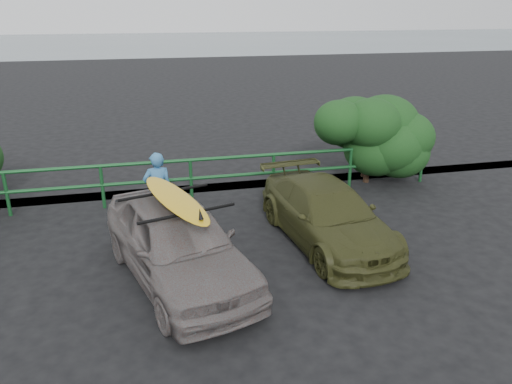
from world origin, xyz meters
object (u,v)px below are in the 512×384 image
man (158,190)px  surfboard (175,199)px  olive_vehicle (327,214)px  sedan (178,242)px  guardrail (148,183)px

man → surfboard: 2.39m
olive_vehicle → surfboard: bearing=-171.0°
sedan → olive_vehicle: size_ratio=1.03×
guardrail → olive_vehicle: 4.33m
sedan → olive_vehicle: 3.03m
guardrail → sedan: bearing=-83.7°
guardrail → man: man is taller
sedan → surfboard: bearing=-106.2°
sedan → guardrail: bearing=80.1°
guardrail → sedan: 3.61m
sedan → surfboard: (0.00, -0.00, 0.78)m
guardrail → sedan: size_ratio=3.48×
sedan → surfboard: surfboard is taller
guardrail → surfboard: (0.40, -3.58, 0.94)m
sedan → man: (-0.20, 2.29, 0.11)m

